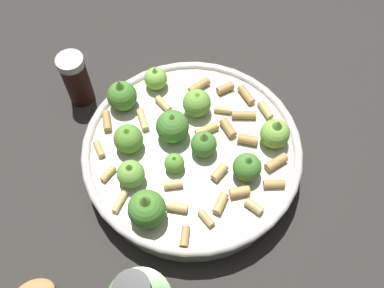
{
  "coord_description": "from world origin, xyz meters",
  "views": [
    {
      "loc": [
        0.19,
        0.22,
        0.56
      ],
      "look_at": [
        0.0,
        0.0,
        0.06
      ],
      "focal_mm": 40.5,
      "sensor_mm": 36.0,
      "label": 1
    }
  ],
  "objects": [
    {
      "name": "pepper_shaker",
      "position": [
        0.05,
        -0.2,
        0.05
      ],
      "size": [
        0.04,
        0.04,
        0.09
      ],
      "color": "#33140F",
      "rests_on": "ground"
    },
    {
      "name": "cooking_pan",
      "position": [
        0.0,
        -0.0,
        0.03
      ],
      "size": [
        0.3,
        0.3,
        0.11
      ],
      "color": "beige",
      "rests_on": "ground"
    },
    {
      "name": "ground_plane",
      "position": [
        0.0,
        0.0,
        0.0
      ],
      "size": [
        2.4,
        2.4,
        0.0
      ],
      "primitive_type": "plane",
      "color": "#2D2B28"
    }
  ]
}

